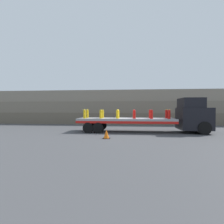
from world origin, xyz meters
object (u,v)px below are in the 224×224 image
at_px(fire_hydrant_red_near_3, 134,114).
at_px(fire_hydrant_red_far_5, 167,114).
at_px(fire_hydrant_yellow_far_0, 87,114).
at_px(fire_hydrant_red_far_4, 150,114).
at_px(fire_hydrant_yellow_near_2, 117,114).
at_px(truck_cab, 194,115).
at_px(fire_hydrant_yellow_near_1, 101,114).
at_px(fire_hydrant_yellow_far_2, 118,114).
at_px(flatbed_trailer, 120,121).
at_px(fire_hydrant_red_far_3, 134,114).
at_px(fire_hydrant_red_near_4, 152,114).
at_px(fire_hydrant_yellow_near_0, 85,114).
at_px(fire_hydrant_yellow_far_1, 103,114).
at_px(fire_hydrant_red_near_5, 169,114).
at_px(traffic_cone, 106,134).

height_order(fire_hydrant_red_near_3, fire_hydrant_red_far_5, same).
height_order(fire_hydrant_yellow_far_0, fire_hydrant_red_far_4, same).
bearing_deg(fire_hydrant_yellow_far_0, fire_hydrant_red_near_3, -13.64).
bearing_deg(fire_hydrant_yellow_far_0, fire_hydrant_yellow_near_2, -20.00).
distance_m(truck_cab, fire_hydrant_yellow_near_1, 8.12).
xyz_separation_m(fire_hydrant_red_near_3, fire_hydrant_red_far_4, (1.47, 1.07, 0.00)).
relative_size(fire_hydrant_yellow_far_2, fire_hydrant_red_far_5, 1.00).
height_order(flatbed_trailer, fire_hydrant_red_far_3, fire_hydrant_red_far_3).
bearing_deg(fire_hydrant_yellow_far_2, fire_hydrant_yellow_far_0, 180.00).
distance_m(fire_hydrant_yellow_far_0, fire_hydrant_yellow_near_2, 3.12).
bearing_deg(fire_hydrant_yellow_near_1, fire_hydrant_red_near_4, 0.00).
relative_size(fire_hydrant_yellow_near_2, fire_hydrant_red_far_5, 1.00).
bearing_deg(fire_hydrant_yellow_far_0, fire_hydrant_yellow_near_0, -90.00).
bearing_deg(flatbed_trailer, fire_hydrant_yellow_far_1, 162.26).
xyz_separation_m(flatbed_trailer, fire_hydrant_yellow_near_0, (-3.14, -0.53, 0.61)).
bearing_deg(fire_hydrant_yellow_far_1, fire_hydrant_red_near_5, -10.31).
relative_size(fire_hydrant_yellow_near_0, fire_hydrant_red_far_3, 1.00).
bearing_deg(fire_hydrant_red_near_4, fire_hydrant_yellow_near_0, 180.00).
relative_size(flatbed_trailer, fire_hydrant_red_far_3, 10.97).
height_order(flatbed_trailer, fire_hydrant_yellow_far_0, fire_hydrant_yellow_far_0).
distance_m(fire_hydrant_yellow_near_0, fire_hydrant_yellow_far_1, 1.81).
distance_m(fire_hydrant_yellow_far_0, fire_hydrant_red_near_3, 4.53).
distance_m(fire_hydrant_yellow_near_1, fire_hydrant_red_near_4, 4.40).
bearing_deg(fire_hydrant_red_far_5, fire_hydrant_yellow_near_1, -169.69).
relative_size(truck_cab, fire_hydrant_yellow_far_0, 3.85).
distance_m(fire_hydrant_yellow_near_1, traffic_cone, 3.51).
relative_size(fire_hydrant_yellow_far_0, fire_hydrant_yellow_far_2, 1.00).
bearing_deg(fire_hydrant_red_near_3, fire_hydrant_yellow_near_2, 180.00).
bearing_deg(fire_hydrant_yellow_near_1, fire_hydrant_yellow_far_1, 90.00).
height_order(fire_hydrant_yellow_near_2, fire_hydrant_red_near_3, same).
bearing_deg(traffic_cone, fire_hydrant_yellow_far_0, 119.54).
distance_m(fire_hydrant_yellow_near_1, fire_hydrant_red_far_3, 3.12).
bearing_deg(fire_hydrant_red_far_5, flatbed_trailer, -172.75).
bearing_deg(fire_hydrant_red_far_3, truck_cab, -5.90).
relative_size(fire_hydrant_yellow_near_1, traffic_cone, 1.25).
height_order(fire_hydrant_yellow_near_1, fire_hydrant_red_near_3, same).
bearing_deg(fire_hydrant_red_near_4, traffic_cone, -138.04).
xyz_separation_m(fire_hydrant_yellow_near_2, traffic_cone, (-0.55, -3.14, -1.30)).
relative_size(fire_hydrant_yellow_far_2, fire_hydrant_red_near_4, 1.00).
height_order(truck_cab, fire_hydrant_red_far_3, truck_cab).
relative_size(fire_hydrant_yellow_far_1, fire_hydrant_yellow_near_2, 1.00).
distance_m(fire_hydrant_red_far_4, fire_hydrant_red_far_5, 1.47).
height_order(fire_hydrant_red_near_3, fire_hydrant_red_near_5, same).
bearing_deg(fire_hydrant_red_near_3, fire_hydrant_red_far_5, 20.00).
relative_size(fire_hydrant_yellow_near_0, fire_hydrant_red_near_4, 1.00).
relative_size(fire_hydrant_yellow_far_1, fire_hydrant_red_near_5, 1.00).
bearing_deg(fire_hydrant_yellow_far_1, fire_hydrant_red_far_4, 0.00).
distance_m(flatbed_trailer, fire_hydrant_yellow_near_0, 3.24).
height_order(fire_hydrant_yellow_far_2, fire_hydrant_red_near_3, same).
xyz_separation_m(fire_hydrant_yellow_far_2, traffic_cone, (-0.55, -4.20, -1.30)).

